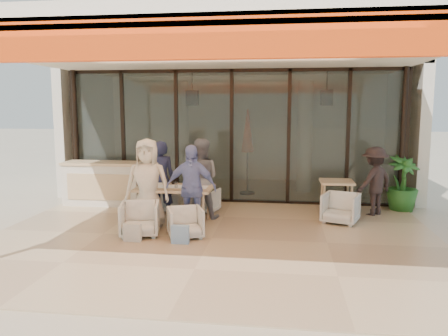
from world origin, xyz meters
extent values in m
plane|color=#C6B293|center=(0.00, 0.00, 0.00)|extent=(70.00, 70.00, 0.00)
cube|color=tan|center=(0.00, 0.00, 0.01)|extent=(8.00, 6.00, 0.01)
cube|color=silver|center=(0.00, 0.00, 3.30)|extent=(8.00, 6.00, 0.20)
cube|color=#EC410C|center=(0.00, -2.94, 3.02)|extent=(8.00, 0.12, 0.45)
cube|color=orange|center=(0.00, -2.25, 3.14)|extent=(8.00, 1.50, 0.06)
cylinder|color=black|center=(-3.88, 2.88, 1.60)|extent=(0.12, 0.12, 3.20)
cylinder|color=black|center=(3.88, 2.88, 1.60)|extent=(0.12, 0.12, 3.20)
cube|color=#9EADA3|center=(0.00, 3.00, 1.60)|extent=(8.00, 0.03, 3.20)
cube|color=black|center=(0.00, 3.00, 0.04)|extent=(8.00, 0.10, 0.08)
cube|color=black|center=(0.00, 3.00, 3.16)|extent=(8.00, 0.10, 0.08)
cube|color=black|center=(-4.00, 3.00, 1.60)|extent=(0.08, 0.10, 3.20)
cube|color=black|center=(-2.70, 3.00, 1.60)|extent=(0.08, 0.10, 3.20)
cube|color=black|center=(-1.35, 3.00, 1.60)|extent=(0.08, 0.10, 3.20)
cube|color=black|center=(0.00, 3.00, 1.60)|extent=(0.08, 0.10, 3.20)
cube|color=black|center=(1.35, 3.00, 1.60)|extent=(0.08, 0.10, 3.20)
cube|color=black|center=(2.70, 3.00, 1.60)|extent=(0.08, 0.10, 3.20)
cube|color=black|center=(4.00, 3.00, 1.60)|extent=(0.08, 0.10, 3.20)
cube|color=silver|center=(0.00, 6.50, 1.70)|extent=(9.00, 0.25, 3.40)
cube|color=silver|center=(-4.40, 4.75, 1.70)|extent=(0.25, 3.50, 3.40)
cube|color=silver|center=(4.40, 4.75, 1.70)|extent=(0.25, 3.50, 3.40)
cube|color=silver|center=(0.00, 4.75, 3.40)|extent=(9.00, 3.50, 0.25)
cube|color=#E0C088|center=(0.00, 4.75, 0.01)|extent=(8.00, 3.50, 0.02)
cylinder|color=silver|center=(-1.60, 4.60, 1.50)|extent=(0.40, 0.40, 3.00)
cylinder|color=silver|center=(1.80, 4.60, 1.50)|extent=(0.40, 0.40, 3.00)
cylinder|color=black|center=(-1.20, 4.20, 3.00)|extent=(0.03, 0.03, 0.70)
cube|color=black|center=(-1.20, 4.20, 2.55)|extent=(0.30, 0.30, 0.40)
sphere|color=#FFBF72|center=(-1.20, 4.20, 2.55)|extent=(0.18, 0.18, 0.18)
cylinder|color=black|center=(2.30, 4.20, 3.00)|extent=(0.03, 0.03, 0.70)
cube|color=black|center=(2.30, 4.20, 2.55)|extent=(0.30, 0.30, 0.40)
sphere|color=#FFBF72|center=(2.30, 4.20, 2.55)|extent=(0.18, 0.18, 0.18)
cylinder|color=black|center=(0.30, 4.00, 0.05)|extent=(0.40, 0.40, 0.05)
cylinder|color=black|center=(0.30, 4.00, 1.05)|extent=(0.04, 0.04, 2.10)
cone|color=#E74414|center=(0.30, 4.00, 1.70)|extent=(0.32, 0.32, 1.10)
cube|color=silver|center=(-2.96, 2.30, 0.50)|extent=(1.80, 0.60, 1.00)
cube|color=#E0C088|center=(-2.96, 2.30, 1.01)|extent=(1.85, 0.65, 0.06)
cube|color=#E0C088|center=(-2.96, 1.99, 0.50)|extent=(1.50, 0.02, 0.60)
cube|color=#E0C088|center=(-0.89, 0.97, 0.72)|extent=(1.50, 0.90, 0.05)
cube|color=white|center=(-0.89, 0.97, 0.74)|extent=(1.30, 0.35, 0.01)
cylinder|color=#E0C088|center=(-1.51, 0.65, 0.35)|extent=(0.06, 0.06, 0.70)
cylinder|color=#E0C088|center=(-0.27, 0.65, 0.35)|extent=(0.06, 0.06, 0.70)
cylinder|color=#E0C088|center=(-1.51, 1.29, 0.35)|extent=(0.06, 0.06, 0.70)
cylinder|color=#E0C088|center=(-0.27, 1.29, 0.35)|extent=(0.06, 0.06, 0.70)
cylinder|color=white|center=(-1.34, 0.82, 0.81)|extent=(0.06, 0.06, 0.11)
cylinder|color=white|center=(-1.14, 1.17, 0.81)|extent=(0.06, 0.06, 0.11)
cylinder|color=white|center=(-0.84, 0.87, 0.81)|extent=(0.06, 0.06, 0.11)
cylinder|color=white|center=(-0.59, 1.15, 0.81)|extent=(0.06, 0.06, 0.11)
cylinder|color=white|center=(-0.39, 0.77, 0.81)|extent=(0.06, 0.06, 0.11)
cylinder|color=brown|center=(-1.44, 1.12, 0.83)|extent=(0.07, 0.07, 0.16)
cylinder|color=black|center=(-0.99, 1.25, 0.83)|extent=(0.09, 0.09, 0.17)
cylinder|color=black|center=(-0.99, 1.25, 0.93)|extent=(0.10, 0.10, 0.01)
cylinder|color=white|center=(-1.34, 0.67, 0.76)|extent=(0.22, 0.22, 0.01)
cylinder|color=white|center=(-0.44, 0.67, 0.76)|extent=(0.22, 0.22, 0.01)
cylinder|color=white|center=(-1.34, 1.29, 0.76)|extent=(0.22, 0.22, 0.01)
cylinder|color=white|center=(-0.44, 1.29, 0.76)|extent=(0.22, 0.22, 0.01)
imported|color=silver|center=(-1.31, 1.92, 0.32)|extent=(0.66, 0.62, 0.64)
imported|color=silver|center=(-0.47, 1.92, 0.30)|extent=(0.68, 0.65, 0.60)
imported|color=silver|center=(-1.31, 0.02, 0.35)|extent=(0.80, 0.76, 0.69)
imported|color=silver|center=(-0.47, 0.02, 0.30)|extent=(0.76, 0.74, 0.61)
imported|color=#192038|center=(-1.31, 1.42, 0.81)|extent=(0.68, 0.55, 1.62)
imported|color=slate|center=(-0.47, 1.42, 0.84)|extent=(0.84, 0.67, 1.68)
imported|color=beige|center=(-1.31, 0.52, 0.87)|extent=(0.89, 0.62, 1.73)
imported|color=#6D7BB6|center=(-0.47, 0.52, 0.81)|extent=(0.96, 0.42, 1.63)
cube|color=silver|center=(-1.31, -0.38, 0.17)|extent=(0.30, 0.10, 0.34)
cube|color=#99BFD8|center=(-0.47, -0.38, 0.17)|extent=(0.30, 0.10, 0.34)
cube|color=#E0C088|center=(2.38, 2.14, 0.72)|extent=(0.70, 0.70, 0.05)
cylinder|color=#E0C088|center=(2.10, 1.86, 0.35)|extent=(0.05, 0.05, 0.70)
cylinder|color=#E0C088|center=(2.66, 1.86, 0.35)|extent=(0.05, 0.05, 0.70)
cylinder|color=#E0C088|center=(2.10, 2.42, 0.35)|extent=(0.05, 0.05, 0.70)
cylinder|color=#E0C088|center=(2.66, 2.42, 0.35)|extent=(0.05, 0.05, 0.70)
imported|color=silver|center=(2.38, 1.39, 0.34)|extent=(0.83, 0.81, 0.68)
imported|color=black|center=(3.16, 2.15, 0.74)|extent=(1.10, 1.04, 1.49)
imported|color=#1E5919|center=(3.88, 2.68, 0.62)|extent=(0.92, 0.92, 1.25)
camera|label=1|loc=(1.22, -7.35, 2.33)|focal=35.00mm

